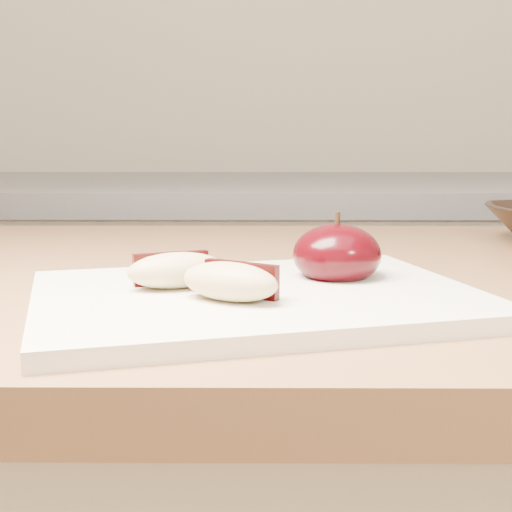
{
  "coord_description": "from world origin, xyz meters",
  "views": [
    {
      "loc": [
        -0.0,
        -0.16,
        1.02
      ],
      "look_at": [
        -0.01,
        0.35,
        0.94
      ],
      "focal_mm": 50.0,
      "sensor_mm": 36.0,
      "label": 1
    }
  ],
  "objects": [
    {
      "name": "apple_wedge_a",
      "position": [
        -0.07,
        0.36,
        0.93
      ],
      "size": [
        0.08,
        0.06,
        0.03
      ],
      "rotation": [
        0.0,
        0.0,
        0.38
      ],
      "color": "#D0B983",
      "rests_on": "cutting_board"
    },
    {
      "name": "back_cabinet",
      "position": [
        0.0,
        1.2,
        0.47
      ],
      "size": [
        2.4,
        0.62,
        0.94
      ],
      "color": "silver",
      "rests_on": "ground"
    },
    {
      "name": "apple_wedge_b",
      "position": [
        -0.02,
        0.32,
        0.93
      ],
      "size": [
        0.08,
        0.07,
        0.03
      ],
      "rotation": [
        0.0,
        0.0,
        -0.52
      ],
      "color": "#D0B983",
      "rests_on": "cutting_board"
    },
    {
      "name": "cutting_board",
      "position": [
        -0.01,
        0.35,
        0.91
      ],
      "size": [
        0.37,
        0.31,
        0.01
      ],
      "primitive_type": "cube",
      "rotation": [
        0.0,
        0.0,
        0.27
      ],
      "color": "silver",
      "rests_on": "island_counter"
    },
    {
      "name": "apple_half",
      "position": [
        0.06,
        0.4,
        0.93
      ],
      "size": [
        0.07,
        0.07,
        0.06
      ],
      "rotation": [
        0.0,
        0.0,
        0.01
      ],
      "color": "black",
      "rests_on": "cutting_board"
    }
  ]
}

